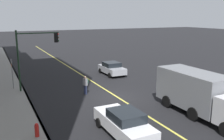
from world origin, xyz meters
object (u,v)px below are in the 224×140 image
object	(u,v)px
truck_gray	(201,93)
pedestrian_with_backpack	(85,84)
traffic_light_mast	(34,50)
car_silver	(112,68)
car_white	(124,123)
street_sign_post	(12,72)
fire_hydrant	(37,131)

from	to	relation	value
truck_gray	pedestrian_with_backpack	size ratio (longest dim) A/B	4.73
pedestrian_with_backpack	traffic_light_mast	size ratio (longest dim) A/B	0.29
car_silver	truck_gray	xyz separation A→B (m)	(-13.52, -0.16, 0.80)
car_white	pedestrian_with_backpack	distance (m)	8.29
truck_gray	pedestrian_with_backpack	xyz separation A→B (m)	(7.92, 5.48, -0.61)
pedestrian_with_backpack	street_sign_post	distance (m)	7.00
truck_gray	traffic_light_mast	distance (m)	14.44
pedestrian_with_backpack	traffic_light_mast	bearing A→B (deg)	50.17
car_silver	street_sign_post	size ratio (longest dim) A/B	1.37
car_silver	traffic_light_mast	xyz separation A→B (m)	(-2.56, 8.97, 3.04)
traffic_light_mast	truck_gray	bearing A→B (deg)	-140.22
car_white	traffic_light_mast	distance (m)	12.05
car_silver	fire_hydrant	size ratio (longest dim) A/B	4.25
car_white	fire_hydrant	bearing A→B (deg)	68.27
car_silver	car_white	size ratio (longest dim) A/B	0.85
street_sign_post	fire_hydrant	size ratio (longest dim) A/B	3.09
street_sign_post	car_white	bearing A→B (deg)	-158.70
car_white	traffic_light_mast	size ratio (longest dim) A/B	0.85
car_silver	fire_hydrant	world-z (taller)	car_silver
car_silver	car_white	xyz separation A→B (m)	(-13.86, 6.06, 0.03)
car_white	pedestrian_with_backpack	xyz separation A→B (m)	(8.26, -0.73, 0.16)
street_sign_post	fire_hydrant	world-z (taller)	street_sign_post
truck_gray	street_sign_post	xyz separation A→B (m)	(12.08, 11.06, 0.15)
car_white	traffic_light_mast	world-z (taller)	traffic_light_mast
truck_gray	pedestrian_with_backpack	world-z (taller)	truck_gray
car_silver	truck_gray	world-z (taller)	truck_gray
street_sign_post	pedestrian_with_backpack	bearing A→B (deg)	-126.72
car_white	street_sign_post	world-z (taller)	street_sign_post
pedestrian_with_backpack	fire_hydrant	distance (m)	8.34
truck_gray	street_sign_post	distance (m)	16.38
traffic_light_mast	street_sign_post	world-z (taller)	traffic_light_mast
car_white	fire_hydrant	size ratio (longest dim) A/B	5.03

